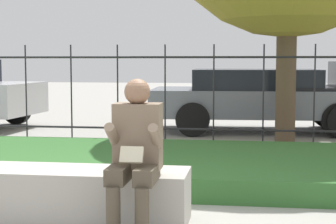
% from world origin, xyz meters
% --- Properties ---
extents(ground_plane, '(60.00, 60.00, 0.00)m').
position_xyz_m(ground_plane, '(0.00, 0.00, 0.00)').
color(ground_plane, '#9E9B93').
extents(stone_bench, '(2.30, 0.58, 0.46)m').
position_xyz_m(stone_bench, '(-0.36, 0.00, 0.21)').
color(stone_bench, '#ADA89E').
rests_on(stone_bench, ground_plane).
extents(person_seated_reader, '(0.42, 0.73, 1.26)m').
position_xyz_m(person_seated_reader, '(0.39, -0.32, 0.69)').
color(person_seated_reader, black).
rests_on(person_seated_reader, ground_plane).
extents(grass_berm, '(10.39, 2.73, 0.25)m').
position_xyz_m(grass_berm, '(0.00, 2.06, 0.12)').
color(grass_berm, '#33662D').
rests_on(grass_berm, ground_plane).
extents(iron_fence, '(8.39, 0.03, 1.65)m').
position_xyz_m(iron_fence, '(0.00, 4.04, 0.87)').
color(iron_fence, '#232326').
rests_on(iron_fence, ground_plane).
extents(car_parked_center, '(4.48, 2.14, 1.23)m').
position_xyz_m(car_parked_center, '(1.57, 6.56, 0.68)').
color(car_parked_center, slate).
rests_on(car_parked_center, ground_plane).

